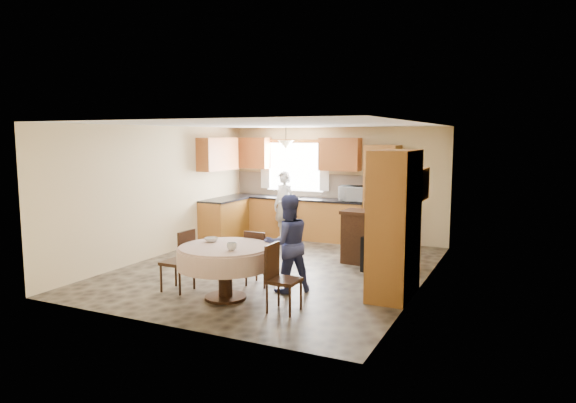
% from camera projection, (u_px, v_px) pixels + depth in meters
% --- Properties ---
extents(floor, '(5.00, 6.00, 0.01)m').
position_uv_depth(floor, '(276.00, 269.00, 8.97)').
color(floor, brown).
rests_on(floor, ground).
extents(ceiling, '(5.00, 6.00, 0.01)m').
position_uv_depth(ceiling, '(275.00, 124.00, 8.65)').
color(ceiling, white).
rests_on(ceiling, wall_back).
extents(wall_back, '(5.00, 0.02, 2.50)m').
position_uv_depth(wall_back, '(336.00, 183.00, 11.50)').
color(wall_back, '#D9C08B').
rests_on(wall_back, floor).
extents(wall_front, '(5.00, 0.02, 2.50)m').
position_uv_depth(wall_front, '(163.00, 225.00, 6.12)').
color(wall_front, '#D9C08B').
rests_on(wall_front, floor).
extents(wall_left, '(0.02, 6.00, 2.50)m').
position_uv_depth(wall_left, '(160.00, 191.00, 9.87)').
color(wall_left, '#D9C08B').
rests_on(wall_left, floor).
extents(wall_right, '(0.02, 6.00, 2.50)m').
position_uv_depth(wall_right, '(423.00, 206.00, 7.75)').
color(wall_right, '#D9C08B').
rests_on(wall_right, floor).
extents(window, '(1.40, 0.03, 1.10)m').
position_uv_depth(window, '(295.00, 167.00, 11.86)').
color(window, white).
rests_on(window, wall_back).
extents(curtain_left, '(0.22, 0.02, 1.15)m').
position_uv_depth(curtain_left, '(265.00, 164.00, 12.13)').
color(curtain_left, white).
rests_on(curtain_left, wall_back).
extents(curtain_right, '(0.22, 0.02, 1.15)m').
position_uv_depth(curtain_right, '(324.00, 166.00, 11.49)').
color(curtain_right, white).
rests_on(curtain_right, wall_back).
extents(base_cab_back, '(3.30, 0.60, 0.88)m').
position_uv_depth(base_cab_back, '(296.00, 218.00, 11.70)').
color(base_cab_back, orange).
rests_on(base_cab_back, floor).
extents(counter_back, '(3.30, 0.64, 0.04)m').
position_uv_depth(counter_back, '(296.00, 198.00, 11.64)').
color(counter_back, black).
rests_on(counter_back, base_cab_back).
extents(base_cab_left, '(0.60, 1.20, 0.88)m').
position_uv_depth(base_cab_left, '(224.00, 220.00, 11.46)').
color(base_cab_left, orange).
rests_on(base_cab_left, floor).
extents(counter_left, '(0.64, 1.20, 0.04)m').
position_uv_depth(counter_left, '(224.00, 200.00, 11.40)').
color(counter_left, black).
rests_on(counter_left, base_cab_left).
extents(backsplash, '(3.30, 0.02, 0.55)m').
position_uv_depth(backsplash, '(301.00, 185.00, 11.86)').
color(backsplash, beige).
rests_on(backsplash, wall_back).
extents(wall_cab_left, '(0.85, 0.33, 0.72)m').
position_uv_depth(wall_cab_left, '(252.00, 153.00, 12.14)').
color(wall_cab_left, '#C46831').
rests_on(wall_cab_left, wall_back).
extents(wall_cab_right, '(0.90, 0.33, 0.72)m').
position_uv_depth(wall_cab_right, '(340.00, 154.00, 11.21)').
color(wall_cab_right, '#C46831').
rests_on(wall_cab_right, wall_back).
extents(wall_cab_side, '(0.33, 1.20, 0.72)m').
position_uv_depth(wall_cab_side, '(218.00, 154.00, 11.33)').
color(wall_cab_side, '#C46831').
rests_on(wall_cab_side, wall_left).
extents(oven_tower, '(0.66, 0.62, 2.12)m').
position_uv_depth(oven_tower, '(382.00, 196.00, 10.76)').
color(oven_tower, orange).
rests_on(oven_tower, floor).
extents(oven_upper, '(0.56, 0.01, 0.45)m').
position_uv_depth(oven_upper, '(378.00, 188.00, 10.45)').
color(oven_upper, black).
rests_on(oven_upper, oven_tower).
extents(oven_lower, '(0.56, 0.01, 0.45)m').
position_uv_depth(oven_lower, '(378.00, 212.00, 10.52)').
color(oven_lower, black).
rests_on(oven_lower, oven_tower).
extents(pendant, '(0.36, 0.36, 0.18)m').
position_uv_depth(pendant, '(286.00, 144.00, 11.37)').
color(pendant, beige).
rests_on(pendant, ceiling).
extents(sideboard, '(1.31, 0.62, 0.91)m').
position_uv_depth(sideboard, '(377.00, 240.00, 9.19)').
color(sideboard, '#351E0E').
rests_on(sideboard, floor).
extents(space_heater, '(0.47, 0.35, 0.61)m').
position_uv_depth(space_heater, '(376.00, 254.00, 8.73)').
color(space_heater, black).
rests_on(space_heater, floor).
extents(cupboard, '(0.55, 1.11, 2.11)m').
position_uv_depth(cupboard, '(394.00, 224.00, 7.33)').
color(cupboard, orange).
rests_on(cupboard, floor).
extents(dining_table, '(1.35, 1.35, 0.77)m').
position_uv_depth(dining_table, '(225.00, 258.00, 7.25)').
color(dining_table, '#351E0E').
rests_on(dining_table, floor).
extents(chair_left, '(0.41, 0.41, 0.93)m').
position_uv_depth(chair_left, '(181.00, 258.00, 7.61)').
color(chair_left, '#351E0E').
rests_on(chair_left, floor).
extents(chair_back, '(0.38, 0.38, 0.86)m').
position_uv_depth(chair_back, '(258.00, 256.00, 7.89)').
color(chair_back, '#351E0E').
rests_on(chair_back, floor).
extents(chair_right, '(0.39, 0.39, 0.90)m').
position_uv_depth(chair_right, '(279.00, 274.00, 6.76)').
color(chair_right, '#351E0E').
rests_on(chair_right, floor).
extents(framed_picture, '(0.06, 0.59, 0.49)m').
position_uv_depth(framed_picture, '(424.00, 184.00, 7.91)').
color(framed_picture, gold).
rests_on(framed_picture, wall_right).
extents(microwave, '(0.64, 0.48, 0.33)m').
position_uv_depth(microwave, '(353.00, 193.00, 10.98)').
color(microwave, silver).
rests_on(microwave, counter_back).
extents(person_sink, '(0.66, 0.54, 1.54)m').
position_uv_depth(person_sink, '(284.00, 206.00, 11.34)').
color(person_sink, silver).
rests_on(person_sink, floor).
extents(person_dining, '(0.89, 0.89, 1.45)m').
position_uv_depth(person_dining, '(287.00, 244.00, 7.58)').
color(person_dining, navy).
rests_on(person_dining, floor).
extents(bowl_sideboard, '(0.25, 0.25, 0.05)m').
position_uv_depth(bowl_sideboard, '(366.00, 213.00, 9.22)').
color(bowl_sideboard, '#B2B2B2').
rests_on(bowl_sideboard, sideboard).
extents(bottle_sideboard, '(0.11, 0.11, 0.27)m').
position_uv_depth(bottle_sideboard, '(391.00, 208.00, 9.01)').
color(bottle_sideboard, silver).
rests_on(bottle_sideboard, sideboard).
extents(cup_table, '(0.15, 0.15, 0.11)m').
position_uv_depth(cup_table, '(232.00, 247.00, 6.93)').
color(cup_table, '#B2B2B2').
rests_on(cup_table, dining_table).
extents(bowl_table, '(0.26, 0.26, 0.06)m').
position_uv_depth(bowl_table, '(211.00, 240.00, 7.50)').
color(bowl_table, '#B2B2B2').
rests_on(bowl_table, dining_table).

